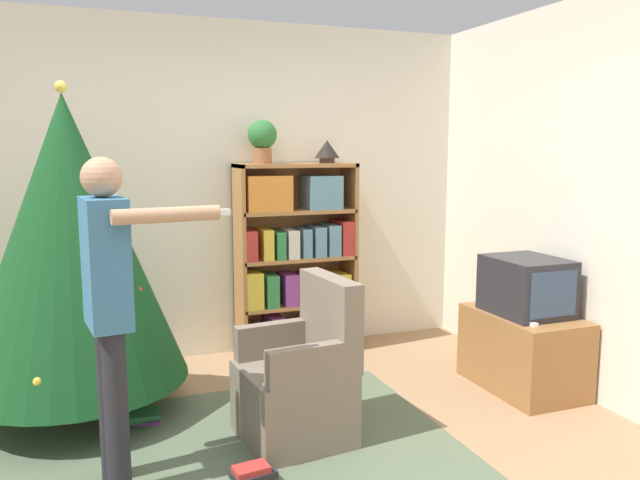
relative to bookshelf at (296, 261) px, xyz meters
The scene contains 15 objects.
ground_plane 2.11m from the bookshelf, 112.37° to the right, with size 14.00×14.00×0.00m, color #9E7A56.
wall_back 0.96m from the bookshelf, 162.11° to the left, with size 8.00×0.10×2.60m.
wall_right 2.45m from the bookshelf, 49.86° to the right, with size 0.10×8.00×2.60m.
area_rug 1.96m from the bookshelf, 122.71° to the right, with size 2.68×1.84×0.01m.
bookshelf is the anchor object (origin of this frame).
tv_stand 1.82m from the bookshelf, 46.40° to the right, with size 0.52×0.81×0.53m.
television 1.75m from the bookshelf, 46.46° to the right, with size 0.43×0.53×0.38m.
game_remote 1.85m from the bookshelf, 55.13° to the right, with size 0.04×0.12×0.02m.
christmas_tree 1.79m from the bookshelf, 158.69° to the right, with size 1.34×1.34×2.02m.
armchair 1.57m from the bookshelf, 107.64° to the right, with size 0.62×0.61×0.92m.
standing_person 2.18m from the bookshelf, 132.04° to the right, with size 0.67×0.47×1.59m.
potted_plant 1.00m from the bookshelf, behind, with size 0.22×0.22×0.33m.
table_lamp 0.91m from the bookshelf, ahead, with size 0.20×0.20×0.18m.
book_pile_near_tree 1.73m from the bookshelf, 144.21° to the right, with size 0.24×0.18×0.07m.
book_pile_by_chair 2.13m from the bookshelf, 114.64° to the right, with size 0.23×0.17×0.09m.
Camera 1 is at (-0.79, -2.79, 1.63)m, focal length 35.00 mm.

